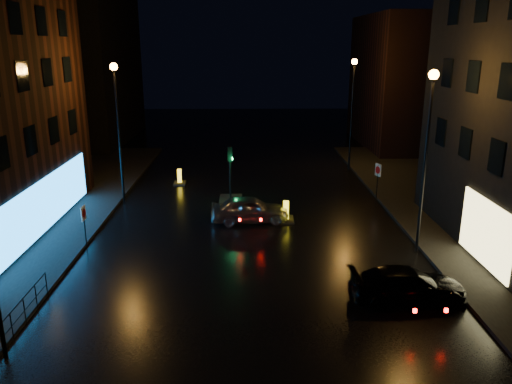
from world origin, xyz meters
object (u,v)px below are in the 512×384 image
silver_hatchback (250,209)px  road_sign_right (378,173)px  traffic_signal (231,193)px  road_sign_left (84,217)px  bollard_far (180,180)px  bollard_near (286,216)px  dark_sedan (408,285)px

silver_hatchback → road_sign_right: road_sign_right is taller
traffic_signal → road_sign_right: (9.10, -0.06, 1.27)m
road_sign_left → road_sign_right: (15.79, 7.25, 0.18)m
bollard_far → bollard_near: bearing=-50.2°
traffic_signal → bollard_near: (3.16, -3.60, -0.25)m
dark_sedan → bollard_far: 19.94m
dark_sedan → bollard_near: dark_sedan is taller
silver_hatchback → bollard_near: bearing=-89.3°
bollard_far → road_sign_left: (-3.02, -11.45, 1.37)m
silver_hatchback → bollard_near: (2.00, 0.17, -0.48)m
traffic_signal → road_sign_left: bearing=-132.5°
bollard_near → road_sign_right: 7.08m
bollard_far → road_sign_right: size_ratio=0.52×
bollard_near → road_sign_right: road_sign_right is taller
road_sign_left → road_sign_right: 17.38m
bollard_near → road_sign_left: size_ratio=0.62×
bollard_near → road_sign_left: bearing=-157.5°
traffic_signal → silver_hatchback: (1.16, -3.76, 0.22)m
dark_sedan → road_sign_right: road_sign_right is taller
dark_sedan → bollard_near: bearing=20.4°
bollard_far → road_sign_left: bearing=-106.4°
traffic_signal → road_sign_left: 9.97m
silver_hatchback → road_sign_left: road_sign_left is taller
silver_hatchback → bollard_near: silver_hatchback is taller
dark_sedan → road_sign_left: size_ratio=2.09×
bollard_near → road_sign_right: size_ratio=0.56×
traffic_signal → silver_hatchback: bearing=-72.9°
road_sign_left → bollard_near: bearing=24.1°
traffic_signal → road_sign_left: (-6.70, -7.31, 1.09)m
bollard_near → road_sign_left: (-9.85, -3.72, 1.35)m
dark_sedan → bollard_far: dark_sedan is taller
bollard_near → dark_sedan: bearing=-64.9°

